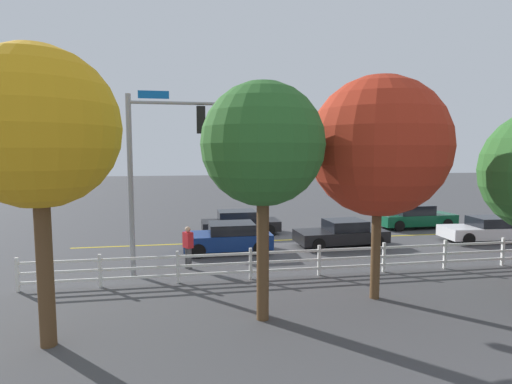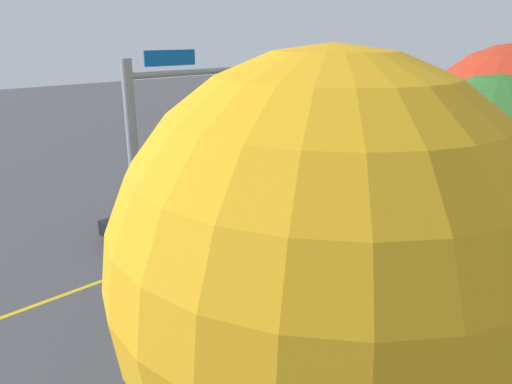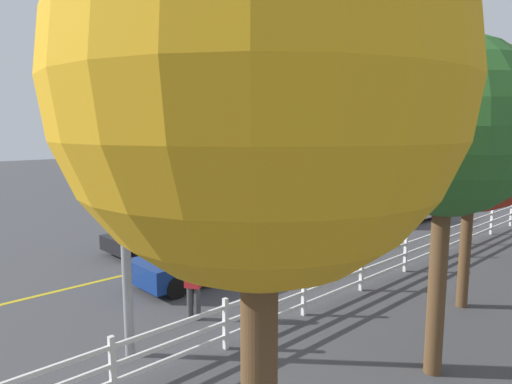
{
  "view_description": "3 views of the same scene",
  "coord_description": "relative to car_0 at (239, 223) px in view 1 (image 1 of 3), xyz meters",
  "views": [
    {
      "loc": [
        4.44,
        20.2,
        4.61
      ],
      "look_at": [
        1.3,
        2.08,
        2.78
      ],
      "focal_mm": 28.23,
      "sensor_mm": 36.0,
      "label": 1
    },
    {
      "loc": [
        10.82,
        12.57,
        7.07
      ],
      "look_at": [
        -0.02,
        1.48,
        2.02
      ],
      "focal_mm": 33.85,
      "sensor_mm": 36.0,
      "label": 2
    },
    {
      "loc": [
        10.61,
        13.29,
        4.79
      ],
      "look_at": [
        0.32,
        2.3,
        2.64
      ],
      "focal_mm": 31.32,
      "sensor_mm": 36.0,
      "label": 3
    }
  ],
  "objects": [
    {
      "name": "tree_1",
      "position": [
        6.21,
        12.29,
        4.49
      ],
      "size": [
        3.71,
        3.71,
        7.02
      ],
      "color": "brown",
      "rests_on": "ground_plane"
    },
    {
      "name": "tree_0",
      "position": [
        0.89,
        11.67,
        4.14
      ],
      "size": [
        3.31,
        3.31,
        6.48
      ],
      "color": "brown",
      "rests_on": "ground_plane"
    },
    {
      "name": "white_rail_fence",
      "position": [
        -4.54,
        8.12,
        -0.04
      ],
      "size": [
        26.1,
        0.1,
        1.15
      ],
      "color": "white",
      "rests_on": "ground_plane"
    },
    {
      "name": "pedestrian",
      "position": [
        2.89,
        6.4,
        0.28
      ],
      "size": [
        0.43,
        0.48,
        1.69
      ],
      "rotation": [
        0.0,
        0.0,
        3.7
      ],
      "color": "#3F3F42",
      "rests_on": "ground_plane"
    },
    {
      "name": "car_0",
      "position": [
        0.0,
        0.0,
        0.0
      ],
      "size": [
        4.36,
        1.94,
        1.33
      ],
      "rotation": [
        0.0,
        0.0,
        3.16
      ],
      "color": "black",
      "rests_on": "ground_plane"
    },
    {
      "name": "signal_assembly",
      "position": [
        3.17,
        6.94,
        4.12
      ],
      "size": [
        6.16,
        0.38,
        6.82
      ],
      "color": "gray",
      "rests_on": "ground_plane"
    },
    {
      "name": "car_4",
      "position": [
        1.05,
        4.02,
        0.03
      ],
      "size": [
        4.01,
        1.97,
        1.36
      ],
      "rotation": [
        0.0,
        0.0,
        0.01
      ],
      "color": "navy",
      "rests_on": "ground_plane"
    },
    {
      "name": "car_3",
      "position": [
        -4.59,
        3.73,
        -0.03
      ],
      "size": [
        4.52,
        2.1,
        1.28
      ],
      "rotation": [
        0.0,
        0.0,
        0.06
      ],
      "color": "black",
      "rests_on": "ground_plane"
    },
    {
      "name": "lane_center_stripe",
      "position": [
        -5.54,
        2.01,
        -0.64
      ],
      "size": [
        28.0,
        0.16,
        0.01
      ],
      "primitive_type": "cube",
      "color": "gold",
      "rests_on": "ground_plane"
    },
    {
      "name": "car_2",
      "position": [
        -10.76,
        0.0,
        0.04
      ],
      "size": [
        4.71,
        1.96,
        1.42
      ],
      "rotation": [
        0.0,
        0.0,
        3.17
      ],
      "color": "#0C4C2D",
      "rests_on": "ground_plane"
    },
    {
      "name": "car_1",
      "position": [
        -12.4,
        4.06,
        -0.03
      ],
      "size": [
        4.62,
        2.01,
        1.27
      ],
      "rotation": [
        0.0,
        0.0,
        -0.06
      ],
      "color": "silver",
      "rests_on": "ground_plane"
    },
    {
      "name": "ground_plane",
      "position": [
        -1.54,
        2.01,
        -0.64
      ],
      "size": [
        120.0,
        120.0,
        0.0
      ],
      "primitive_type": "plane",
      "color": "#444447"
    },
    {
      "name": "tree_3",
      "position": [
        -2.91,
        10.68,
        4.13
      ],
      "size": [
        4.29,
        4.29,
        6.93
      ],
      "color": "brown",
      "rests_on": "ground_plane"
    }
  ]
}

